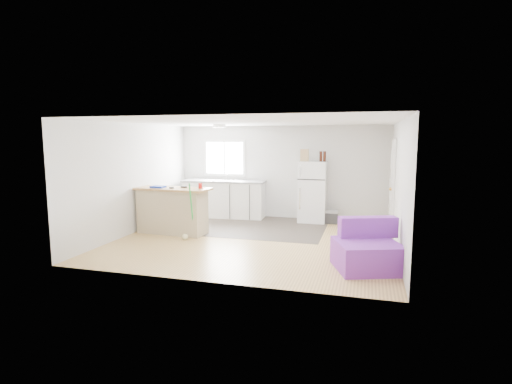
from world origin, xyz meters
TOP-DOWN VIEW (x-y plane):
  - room at (0.00, 0.00)m, footprint 5.51×5.01m
  - vinyl_zone at (-0.73, 1.25)m, footprint 4.05×2.50m
  - window at (-1.55, 2.49)m, footprint 1.18×0.06m
  - interior_door at (2.72, 1.55)m, footprint 0.11×0.92m
  - ceiling_fixture at (-1.20, 1.20)m, footprint 0.30×0.30m
  - kitchen_cabinets at (-1.45, 2.16)m, footprint 2.22×0.81m
  - peninsula at (-1.91, 0.11)m, footprint 1.68×0.75m
  - refrigerator at (0.89, 2.17)m, footprint 0.68×0.65m
  - cooler at (1.32, 2.10)m, footprint 0.42×0.28m
  - purple_seat at (2.22, -1.24)m, footprint 1.20×1.19m
  - cleaner_jug at (-1.70, -0.06)m, footprint 0.16×0.12m
  - mop at (-1.36, -0.32)m, footprint 0.22×0.34m
  - red_cup at (-1.26, 0.16)m, footprint 0.09×0.09m
  - blue_tray at (-2.21, 0.06)m, footprint 0.31×0.23m
  - tool_a at (-1.66, 0.20)m, footprint 0.15×0.09m
  - tool_b at (-1.86, 0.01)m, footprint 0.10×0.05m
  - cardboard_box at (0.68, 2.13)m, footprint 0.20×0.11m
  - bottle_left at (1.08, 2.10)m, footprint 0.07×0.07m
  - bottle_right at (1.16, 2.15)m, footprint 0.08×0.08m

SIDE VIEW (x-z plane):
  - vinyl_zone at x=-0.73m, z-range 0.00..0.00m
  - cleaner_jug at x=-1.70m, z-range -0.02..0.29m
  - cooler at x=1.32m, z-range 0.00..0.32m
  - mop at x=-1.36m, z-range -0.37..0.83m
  - purple_seat at x=2.22m, z-range -0.11..0.68m
  - kitchen_cabinets at x=-1.45m, z-range -0.14..1.13m
  - peninsula at x=-1.91m, z-range 0.01..1.01m
  - refrigerator at x=0.89m, z-range 0.00..1.51m
  - interior_door at x=2.72m, z-range -0.03..2.07m
  - tool_b at x=-1.86m, z-range 1.01..1.03m
  - tool_a at x=-1.66m, z-range 1.01..1.04m
  - blue_tray at x=-2.21m, z-range 1.01..1.04m
  - red_cup at x=-1.26m, z-range 1.01..1.13m
  - room at x=0.00m, z-range -0.01..2.41m
  - window at x=-1.55m, z-range 1.06..2.04m
  - bottle_left at x=1.08m, z-range 1.51..1.76m
  - bottle_right at x=1.16m, z-range 1.51..1.76m
  - cardboard_box at x=0.68m, z-range 1.51..1.81m
  - ceiling_fixture at x=-1.20m, z-range 2.32..2.40m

